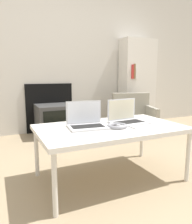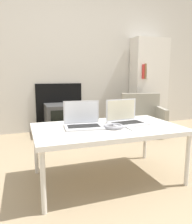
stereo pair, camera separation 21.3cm
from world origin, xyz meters
TOP-DOWN VIEW (x-y plane):
  - ground_plane at (0.00, 0.00)m, footprint 14.00×14.00m
  - wall_back at (-0.00, 2.06)m, footprint 7.00×0.08m
  - table at (0.00, 0.13)m, footprint 1.24×0.73m
  - laptop_left at (-0.20, 0.19)m, footprint 0.34×0.27m
  - laptop_right at (0.20, 0.19)m, footprint 0.33×0.27m
  - headphones at (0.03, 0.07)m, footprint 0.17×0.17m
  - phone at (0.16, 0.00)m, footprint 0.07×0.13m
  - tv at (-0.09, 1.76)m, footprint 0.51×0.50m
  - armchair at (1.10, 1.39)m, footprint 0.74×0.71m
  - bookshelf at (1.50, 1.86)m, footprint 0.63×0.32m

SIDE VIEW (x-z plane):
  - ground_plane at x=0.00m, z-range 0.00..0.00m
  - tv at x=-0.09m, z-range 0.00..0.47m
  - armchair at x=1.10m, z-range -0.01..0.61m
  - table at x=0.00m, z-range 0.20..0.68m
  - phone at x=0.16m, z-range 0.48..0.49m
  - headphones at x=0.03m, z-range 0.48..0.50m
  - laptop_left at x=-0.20m, z-range 0.41..0.63m
  - laptop_right at x=0.20m, z-range 0.41..0.63m
  - bookshelf at x=1.50m, z-range 0.00..1.55m
  - wall_back at x=0.00m, z-range -0.01..2.59m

